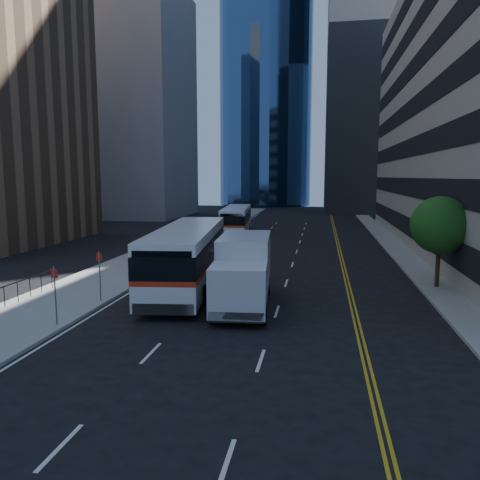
# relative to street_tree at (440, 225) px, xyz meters

# --- Properties ---
(ground) EXTENTS (160.00, 160.00, 0.00)m
(ground) POSITION_rel_street_tree_xyz_m (-9.00, -8.00, -3.64)
(ground) COLOR black
(ground) RESTS_ON ground
(sidewalk_west) EXTENTS (5.00, 90.00, 0.15)m
(sidewalk_west) POSITION_rel_street_tree_xyz_m (-19.50, 17.00, -3.57)
(sidewalk_west) COLOR gray
(sidewalk_west) RESTS_ON ground
(sidewalk_east) EXTENTS (2.00, 90.00, 0.15)m
(sidewalk_east) POSITION_rel_street_tree_xyz_m (-0.00, 17.00, -3.57)
(sidewalk_east) COLOR gray
(sidewalk_east) RESTS_ON ground
(office_tower_north) EXTENTS (30.00, 28.00, 60.00)m
(office_tower_north) POSITION_rel_street_tree_xyz_m (9.00, 64.00, 26.36)
(office_tower_north) COLOR gray
(office_tower_north) RESTS_ON ground
(glass_tower) EXTENTS (20.00, 20.00, 80.00)m
(glass_tower) POSITION_rel_street_tree_xyz_m (-19.00, 77.00, 36.36)
(glass_tower) COLOR navy
(glass_tower) RESTS_ON ground
(midrise_west) EXTENTS (18.00, 18.00, 35.00)m
(midrise_west) POSITION_rel_street_tree_xyz_m (-37.00, 44.00, 13.86)
(midrise_west) COLOR gray
(midrise_west) RESTS_ON ground
(street_tree) EXTENTS (3.20, 3.20, 5.10)m
(street_tree) POSITION_rel_street_tree_xyz_m (0.00, 0.00, 0.00)
(street_tree) COLOR #332114
(street_tree) RESTS_ON sidewalk_east
(bus_front) EXTENTS (4.48, 13.69, 3.47)m
(bus_front) POSITION_rel_street_tree_xyz_m (-14.00, -1.97, -1.75)
(bus_front) COLOR silver
(bus_front) RESTS_ON ground
(bus_rear) EXTENTS (3.67, 11.84, 3.00)m
(bus_rear) POSITION_rel_street_tree_xyz_m (-15.60, 22.50, -2.00)
(bus_rear) COLOR white
(bus_rear) RESTS_ON ground
(box_truck) EXTENTS (2.99, 7.26, 3.39)m
(box_truck) POSITION_rel_street_tree_xyz_m (-10.21, -5.41, -1.85)
(box_truck) COLOR silver
(box_truck) RESTS_ON ground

